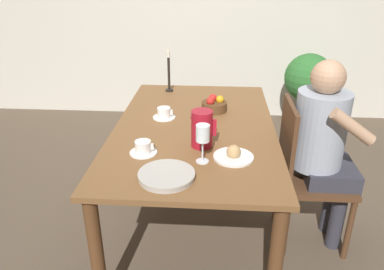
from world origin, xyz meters
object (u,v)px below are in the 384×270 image
at_px(teacup_near_person, 143,148).
at_px(wine_glass_water, 203,135).
at_px(person_seated, 324,141).
at_px(fruit_bowl, 214,105).
at_px(red_pitcher, 202,129).
at_px(bread_plate, 233,155).
at_px(potted_plant, 308,84).
at_px(serving_tray, 167,176).
at_px(candlestick_tall, 169,76).
at_px(chair_person_side, 304,172).
at_px(teacup_across, 164,114).

bearing_deg(teacup_near_person, wine_glass_water, -12.73).
distance_m(person_seated, wine_glass_water, 0.80).
height_order(person_seated, wine_glass_water, person_seated).
bearing_deg(fruit_bowl, person_seated, -30.17).
height_order(red_pitcher, bread_plate, red_pitcher).
bearing_deg(wine_glass_water, fruit_bowl, 86.05).
xyz_separation_m(bread_plate, fruit_bowl, (-0.11, 0.67, 0.02)).
bearing_deg(potted_plant, serving_tray, -117.16).
bearing_deg(person_seated, candlestick_tall, -127.78).
relative_size(bread_plate, fruit_bowl, 1.24).
relative_size(chair_person_side, teacup_across, 6.32).
distance_m(serving_tray, candlestick_tall, 1.31).
bearing_deg(chair_person_side, serving_tray, -56.38).
height_order(teacup_across, candlestick_tall, candlestick_tall).
bearing_deg(red_pitcher, wine_glass_water, -86.31).
bearing_deg(teacup_across, red_pitcher, -55.99).
bearing_deg(fruit_bowl, chair_person_side, -33.98).
bearing_deg(potted_plant, person_seated, -99.51).
height_order(teacup_near_person, bread_plate, bread_plate).
relative_size(wine_glass_water, teacup_near_person, 1.39).
xyz_separation_m(candlestick_tall, potted_plant, (1.30, 0.95, -0.33)).
bearing_deg(wine_glass_water, potted_plant, 64.46).
relative_size(bread_plate, potted_plant, 0.25).
relative_size(wine_glass_water, bread_plate, 0.97).
distance_m(person_seated, red_pitcher, 0.74).
bearing_deg(wine_glass_water, red_pitcher, 93.69).
bearing_deg(person_seated, serving_tray, -59.22).
bearing_deg(chair_person_side, candlestick_tall, -130.38).
xyz_separation_m(wine_glass_water, bread_plate, (0.16, 0.05, -0.13)).
distance_m(teacup_across, serving_tray, 0.75).
relative_size(teacup_across, bread_plate, 0.70).
bearing_deg(wine_glass_water, chair_person_side, 29.14).
xyz_separation_m(chair_person_side, candlestick_tall, (-0.92, 0.78, 0.36)).
relative_size(chair_person_side, fruit_bowl, 5.44).
relative_size(wine_glass_water, fruit_bowl, 1.19).
relative_size(teacup_across, fruit_bowl, 0.86).
distance_m(teacup_across, candlestick_tall, 0.56).
distance_m(red_pitcher, potted_plant, 2.16).
distance_m(red_pitcher, bread_plate, 0.23).
relative_size(teacup_near_person, serving_tray, 0.54).
bearing_deg(potted_plant, bread_plate, -112.33).
height_order(person_seated, fruit_bowl, person_seated).
bearing_deg(teacup_near_person, person_seated, 14.76).
bearing_deg(person_seated, fruit_bowl, -120.17).
bearing_deg(teacup_across, fruit_bowl, 24.50).
distance_m(chair_person_side, serving_tray, 0.96).
xyz_separation_m(fruit_bowl, candlestick_tall, (-0.36, 0.40, 0.08)).
relative_size(person_seated, teacup_near_person, 8.05).
height_order(red_pitcher, teacup_across, red_pitcher).
distance_m(teacup_near_person, candlestick_tall, 1.05).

